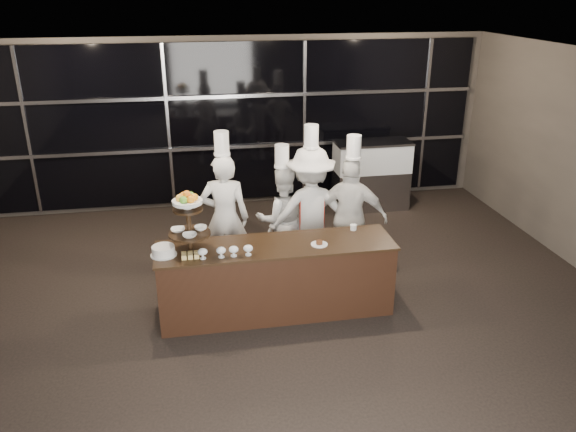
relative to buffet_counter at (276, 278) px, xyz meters
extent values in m
plane|color=black|center=(-0.07, -1.11, -0.47)|extent=(10.00, 10.00, 0.00)
plane|color=black|center=(-0.07, -1.11, 2.53)|extent=(10.00, 10.00, 0.00)
plane|color=#473F38|center=(-0.07, 3.89, 1.03)|extent=(9.00, 0.00, 9.00)
cube|color=black|center=(-0.07, 3.83, 1.03)|extent=(8.60, 0.04, 2.80)
cube|color=#A5A5AA|center=(-0.07, 3.78, 0.63)|extent=(8.60, 0.06, 0.06)
cube|color=#A5A5AA|center=(-0.07, 3.78, 1.53)|extent=(8.60, 0.06, 0.06)
cube|color=#A5A5AA|center=(-3.57, 3.80, 1.03)|extent=(0.05, 0.05, 2.80)
cube|color=#A5A5AA|center=(-1.27, 3.80, 1.03)|extent=(0.05, 0.05, 2.80)
cube|color=#A5A5AA|center=(1.13, 3.80, 1.03)|extent=(0.05, 0.05, 2.80)
cube|color=#A5A5AA|center=(3.43, 3.80, 1.03)|extent=(0.05, 0.05, 2.80)
cube|color=black|center=(0.00, 0.00, -0.02)|extent=(2.80, 0.70, 0.90)
cube|color=black|center=(0.00, 0.00, 0.44)|extent=(2.84, 0.74, 0.03)
cylinder|color=black|center=(-1.00, 0.00, 0.47)|extent=(0.24, 0.24, 0.03)
cylinder|color=black|center=(-1.00, 0.00, 0.80)|extent=(0.06, 0.06, 0.70)
cylinder|color=black|center=(-1.00, 0.00, 0.67)|extent=(0.48, 0.48, 0.02)
cylinder|color=black|center=(-1.00, 0.00, 0.97)|extent=(0.34, 0.34, 0.02)
cylinder|color=white|center=(-1.00, 0.00, 1.02)|extent=(0.10, 0.10, 0.06)
cylinder|color=white|center=(-1.00, 0.00, 1.07)|extent=(0.34, 0.34, 0.04)
sphere|color=orange|center=(-0.92, 0.00, 1.11)|extent=(0.09, 0.09, 0.09)
sphere|color=#65A62A|center=(-0.96, 0.07, 1.11)|extent=(0.09, 0.09, 0.09)
sphere|color=orange|center=(-1.04, 0.07, 1.11)|extent=(0.09, 0.09, 0.09)
sphere|color=yellow|center=(-1.08, 0.00, 1.11)|extent=(0.09, 0.09, 0.09)
sphere|color=#5CA72B|center=(-1.04, -0.07, 1.11)|extent=(0.09, 0.09, 0.09)
sphere|color=orange|center=(-0.96, -0.07, 1.11)|extent=(0.09, 0.09, 0.09)
sphere|color=orange|center=(-1.00, 0.00, 1.15)|extent=(0.09, 0.09, 0.09)
imported|color=white|center=(-1.13, 0.06, 0.71)|extent=(0.16, 0.16, 0.04)
imported|color=white|center=(-0.87, 0.06, 0.71)|extent=(0.15, 0.15, 0.05)
imported|color=white|center=(-1.00, -0.12, 0.71)|extent=(0.16, 0.16, 0.04)
cylinder|color=silver|center=(-0.87, -0.22, 0.46)|extent=(0.07, 0.07, 0.01)
cylinder|color=silver|center=(-0.87, -0.22, 0.49)|extent=(0.02, 0.02, 0.05)
ellipsoid|color=silver|center=(-0.87, -0.22, 0.54)|extent=(0.11, 0.11, 0.08)
ellipsoid|color=green|center=(-0.87, -0.22, 0.54)|extent=(0.08, 0.08, 0.05)
cylinder|color=silver|center=(-0.66, -0.22, 0.46)|extent=(0.07, 0.07, 0.01)
cylinder|color=silver|center=(-0.66, -0.22, 0.49)|extent=(0.02, 0.02, 0.05)
ellipsoid|color=silver|center=(-0.66, -0.22, 0.54)|extent=(0.11, 0.11, 0.08)
ellipsoid|color=red|center=(-0.66, -0.22, 0.54)|extent=(0.08, 0.08, 0.05)
cylinder|color=silver|center=(-0.52, -0.22, 0.46)|extent=(0.07, 0.07, 0.01)
cylinder|color=silver|center=(-0.52, -0.22, 0.49)|extent=(0.02, 0.02, 0.05)
ellipsoid|color=silver|center=(-0.52, -0.22, 0.54)|extent=(0.11, 0.11, 0.08)
ellipsoid|color=#FFF2AE|center=(-0.52, -0.22, 0.54)|extent=(0.08, 0.08, 0.05)
cylinder|color=silver|center=(-0.36, -0.22, 0.46)|extent=(0.07, 0.07, 0.01)
cylinder|color=silver|center=(-0.36, -0.22, 0.49)|extent=(0.02, 0.02, 0.05)
ellipsoid|color=silver|center=(-0.36, -0.22, 0.54)|extent=(0.11, 0.11, 0.08)
ellipsoid|color=#4D3613|center=(-0.36, -0.22, 0.54)|extent=(0.08, 0.08, 0.05)
cylinder|color=white|center=(-1.31, -0.05, 0.46)|extent=(0.30, 0.30, 0.01)
cylinder|color=white|center=(-1.31, -0.05, 0.51)|extent=(0.26, 0.26, 0.10)
cube|color=#E1C16E|center=(-1.08, -0.20, 0.48)|extent=(0.06, 0.05, 0.05)
cube|color=#E1C16E|center=(-1.01, -0.20, 0.48)|extent=(0.05, 0.05, 0.05)
cube|color=#E1C16E|center=(-0.94, -0.20, 0.48)|extent=(0.05, 0.05, 0.05)
cube|color=#E1C16E|center=(-1.08, -0.13, 0.48)|extent=(0.06, 0.06, 0.05)
cube|color=#E1C16E|center=(-1.01, -0.13, 0.48)|extent=(0.05, 0.06, 0.05)
cube|color=#E1C16E|center=(-0.94, -0.13, 0.48)|extent=(0.05, 0.06, 0.05)
cylinder|color=white|center=(0.50, -0.10, 0.46)|extent=(0.20, 0.20, 0.01)
cylinder|color=#4C2814|center=(0.50, -0.10, 0.49)|extent=(0.08, 0.08, 0.04)
cylinder|color=white|center=(1.03, 0.25, 0.49)|extent=(0.08, 0.08, 0.07)
cube|color=#A5A5AA|center=(2.24, 3.19, -0.12)|extent=(1.31, 0.56, 0.70)
cube|color=silver|center=(2.24, 3.19, 0.48)|extent=(1.31, 0.56, 0.50)
cube|color=#FFC67F|center=(2.24, 3.19, 0.48)|extent=(1.22, 0.47, 0.40)
cube|color=#A5A5AA|center=(2.24, 3.19, 0.75)|extent=(1.33, 0.58, 0.04)
imported|color=silver|center=(-0.53, 1.00, 0.42)|extent=(0.71, 0.54, 1.77)
cylinder|color=white|center=(-0.53, 1.00, 1.46)|extent=(0.19, 0.19, 0.30)
cylinder|color=white|center=(-0.53, 1.00, 1.31)|extent=(0.21, 0.21, 0.03)
imported|color=silver|center=(0.27, 1.13, 0.30)|extent=(0.75, 0.59, 1.52)
cylinder|color=white|center=(0.27, 1.13, 1.21)|extent=(0.19, 0.19, 0.30)
cylinder|color=white|center=(0.27, 1.13, 1.06)|extent=(0.21, 0.21, 0.03)
imported|color=silver|center=(0.63, 0.99, 0.44)|extent=(1.19, 0.70, 1.81)
cylinder|color=white|center=(0.63, 0.99, 1.49)|extent=(0.19, 0.19, 0.30)
cylinder|color=white|center=(0.63, 0.99, 1.35)|extent=(0.21, 0.21, 0.03)
cube|color=#A9170D|center=(0.63, 0.87, 0.44)|extent=(0.34, 0.03, 0.68)
imported|color=silver|center=(1.16, 0.81, 0.38)|extent=(1.07, 0.72, 1.69)
cylinder|color=white|center=(1.16, 0.81, 1.38)|extent=(0.19, 0.19, 0.30)
cylinder|color=white|center=(1.16, 0.81, 1.23)|extent=(0.21, 0.21, 0.03)
camera|label=1|loc=(-0.94, -5.96, 3.31)|focal=35.00mm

